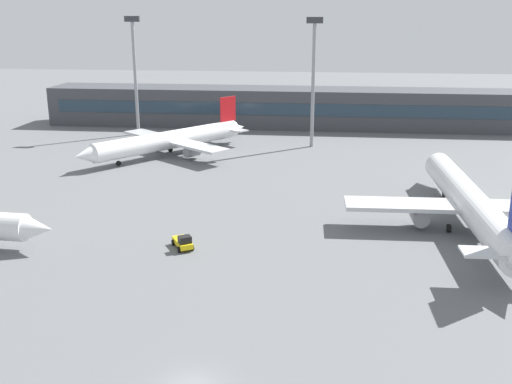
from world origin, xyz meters
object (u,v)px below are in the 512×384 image
at_px(airplane_mid, 468,201).
at_px(airplane_far, 169,140).
at_px(floodlight_tower_east, 313,73).
at_px(floodlight_tower_west, 135,67).
at_px(baggage_tug_yellow, 183,242).

relative_size(airplane_mid, airplane_far, 1.38).
bearing_deg(airplane_far, floodlight_tower_east, 22.54).
bearing_deg(airplane_far, floodlight_tower_west, 121.57).
height_order(airplane_mid, baggage_tug_yellow, airplane_mid).
relative_size(baggage_tug_yellow, floodlight_tower_west, 0.15).
bearing_deg(floodlight_tower_east, floodlight_tower_west, 167.69).
relative_size(airplane_mid, floodlight_tower_east, 1.77).
bearing_deg(floodlight_tower_west, floodlight_tower_east, -12.31).
bearing_deg(floodlight_tower_east, baggage_tug_yellow, -103.39).
bearing_deg(baggage_tug_yellow, airplane_far, 106.22).
distance_m(airplane_far, baggage_tug_yellow, 47.62).
height_order(airplane_far, floodlight_tower_east, floodlight_tower_east).
distance_m(airplane_mid, airplane_far, 58.66).
bearing_deg(airplane_mid, floodlight_tower_west, 137.93).
bearing_deg(baggage_tug_yellow, airplane_mid, 18.40).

